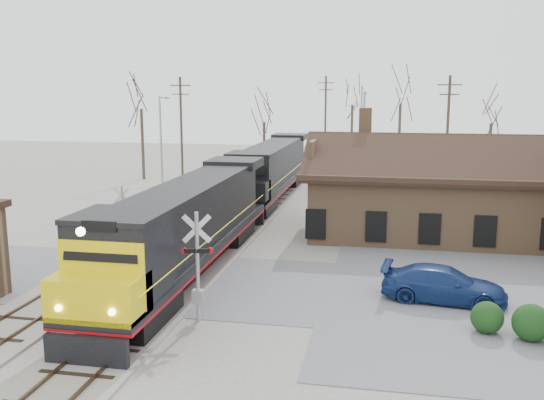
{
  "coord_description": "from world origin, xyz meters",
  "views": [
    {
      "loc": [
        9.63,
        -26.52,
        9.16
      ],
      "look_at": [
        2.69,
        9.0,
        2.45
      ],
      "focal_mm": 40.0,
      "sensor_mm": 36.0,
      "label": 1
    }
  ],
  "objects_px": {
    "depot": "(426,197)",
    "parked_car": "(444,284)",
    "locomotive_lead": "(185,228)",
    "locomotive_trailing": "(271,170)"
  },
  "relations": [
    {
      "from": "locomotive_lead",
      "to": "depot",
      "type": "bearing_deg",
      "value": 43.33
    },
    {
      "from": "depot",
      "to": "locomotive_trailing",
      "type": "distance_m",
      "value": 15.79
    },
    {
      "from": "depot",
      "to": "parked_car",
      "type": "height_order",
      "value": "depot"
    },
    {
      "from": "depot",
      "to": "locomotive_lead",
      "type": "relative_size",
      "value": 0.71
    },
    {
      "from": "parked_car",
      "to": "locomotive_lead",
      "type": "bearing_deg",
      "value": 92.16
    },
    {
      "from": "depot",
      "to": "parked_car",
      "type": "xyz_separation_m",
      "value": [
        0.14,
        -12.4,
        -1.64
      ]
    },
    {
      "from": "locomotive_lead",
      "to": "parked_car",
      "type": "bearing_deg",
      "value": -5.12
    },
    {
      "from": "depot",
      "to": "parked_car",
      "type": "distance_m",
      "value": 12.51
    },
    {
      "from": "depot",
      "to": "locomotive_lead",
      "type": "xyz_separation_m",
      "value": [
        -11.99,
        -11.31,
        0.08
      ]
    },
    {
      "from": "locomotive_trailing",
      "to": "parked_car",
      "type": "distance_m",
      "value": 25.76
    }
  ]
}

